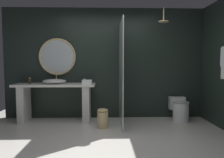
# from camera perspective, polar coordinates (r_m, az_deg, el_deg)

# --- Properties ---
(ground_plane) EXTENTS (5.76, 5.76, 0.00)m
(ground_plane) POSITION_cam_1_polar(r_m,az_deg,el_deg) (3.32, -1.53, -18.81)
(ground_plane) COLOR silver
(back_wall_panel) EXTENTS (4.80, 0.10, 2.60)m
(back_wall_panel) POSITION_cam_1_polar(r_m,az_deg,el_deg) (4.95, -1.61, 4.28)
(back_wall_panel) COLOR #1E2823
(back_wall_panel) RESTS_ON ground_plane
(vanity_counter) EXTENTS (1.78, 0.53, 0.85)m
(vanity_counter) POSITION_cam_1_polar(r_m,az_deg,el_deg) (4.81, -15.34, -5.11)
(vanity_counter) COLOR silver
(vanity_counter) RESTS_ON ground_plane
(vessel_sink) EXTENTS (0.53, 0.43, 0.24)m
(vessel_sink) POSITION_cam_1_polar(r_m,az_deg,el_deg) (4.79, -15.62, -0.60)
(vessel_sink) COLOR white
(vessel_sink) RESTS_ON vanity_counter
(tumbler_cup) EXTENTS (0.06, 0.06, 0.11)m
(tumbler_cup) POSITION_cam_1_polar(r_m,az_deg,el_deg) (4.71, -7.62, -0.57)
(tumbler_cup) COLOR silver
(tumbler_cup) RESTS_ON vanity_counter
(soap_dispenser) EXTENTS (0.06, 0.06, 0.14)m
(soap_dispenser) POSITION_cam_1_polar(r_m,az_deg,el_deg) (4.92, -21.77, -0.52)
(soap_dispenser) COLOR #3D3323
(soap_dispenser) RESTS_ON vanity_counter
(round_wall_mirror) EXTENTS (0.86, 0.05, 0.86)m
(round_wall_mirror) POSITION_cam_1_polar(r_m,az_deg,el_deg) (5.00, -14.88, 5.99)
(round_wall_mirror) COLOR #D6B77F
(shower_glass_panel) EXTENTS (0.02, 1.14, 2.18)m
(shower_glass_panel) POSITION_cam_1_polar(r_m,az_deg,el_deg) (4.35, 2.56, 1.51)
(shower_glass_panel) COLOR silver
(shower_glass_panel) RESTS_ON ground_plane
(rain_shower_head) EXTENTS (0.21, 0.21, 0.31)m
(rain_shower_head) POSITION_cam_1_polar(r_m,az_deg,el_deg) (4.73, 14.12, 15.46)
(rain_shower_head) COLOR #D6B77F
(toilet) EXTENTS (0.37, 0.54, 0.52)m
(toilet) POSITION_cam_1_polar(r_m,az_deg,el_deg) (4.99, 18.29, -7.93)
(toilet) COLOR white
(toilet) RESTS_ON ground_plane
(waste_bin) EXTENTS (0.22, 0.22, 0.40)m
(waste_bin) POSITION_cam_1_polar(r_m,az_deg,el_deg) (4.25, -2.54, -10.74)
(waste_bin) COLOR #D6B77F
(waste_bin) RESTS_ON ground_plane
(folded_hand_towel) EXTENTS (0.21, 0.20, 0.10)m
(folded_hand_towel) POSITION_cam_1_polar(r_m,az_deg,el_deg) (4.48, -6.87, -0.89)
(folded_hand_towel) COLOR white
(folded_hand_towel) RESTS_ON vanity_counter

